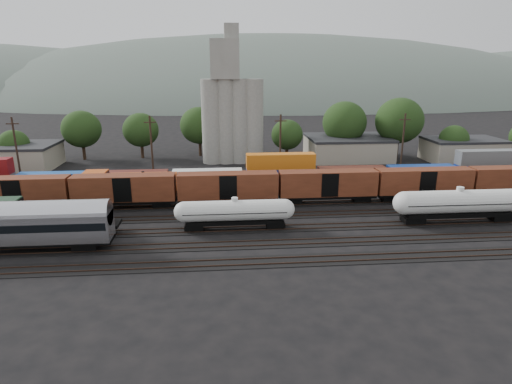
{
  "coord_description": "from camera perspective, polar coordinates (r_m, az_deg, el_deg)",
  "views": [
    {
      "loc": [
        0.57,
        -57.46,
        20.61
      ],
      "look_at": [
        5.67,
        2.0,
        3.0
      ],
      "focal_mm": 30.0,
      "sensor_mm": 36.0,
      "label": 1
    }
  ],
  "objects": [
    {
      "name": "tracks",
      "position": [
        61.03,
        -5.16,
        -3.32
      ],
      "size": [
        180.0,
        33.2,
        0.2
      ],
      "color": "black",
      "rests_on": "ground"
    },
    {
      "name": "utility_poles",
      "position": [
        80.76,
        -5.26,
        6.1
      ],
      "size": [
        122.2,
        0.36,
        12.0
      ],
      "color": "black",
      "rests_on": "ground"
    },
    {
      "name": "distant_hills",
      "position": [
        320.97,
        -0.7,
        9.07
      ],
      "size": [
        860.0,
        286.0,
        130.0
      ],
      "color": "#59665B",
      "rests_on": "ground"
    },
    {
      "name": "container_wall",
      "position": [
        74.72,
        -5.83,
        2.29
      ],
      "size": [
        165.6,
        2.6,
        5.8
      ],
      "color": "black",
      "rests_on": "ground"
    },
    {
      "name": "ground",
      "position": [
        61.05,
        -5.16,
        -3.36
      ],
      "size": [
        600.0,
        600.0,
        0.0
      ],
      "primitive_type": "plane",
      "color": "black"
    },
    {
      "name": "industrial_sheds",
      "position": [
        94.65,
        -1.15,
        5.44
      ],
      "size": [
        119.38,
        17.26,
        5.1
      ],
      "color": "#9E937F",
      "rests_on": "ground"
    },
    {
      "name": "tree_band",
      "position": [
        96.77,
        -4.28,
        8.62
      ],
      "size": [
        164.11,
        21.35,
        14.03
      ],
      "color": "black",
      "rests_on": "ground"
    },
    {
      "name": "orange_locomotive",
      "position": [
        71.51,
        -17.09,
        1.03
      ],
      "size": [
        17.57,
        2.93,
        4.39
      ],
      "color": "black",
      "rests_on": "ground"
    },
    {
      "name": "green_locomotive",
      "position": [
        59.89,
        -26.82,
        -2.89
      ],
      "size": [
        17.32,
        3.06,
        4.58
      ],
      "color": "black",
      "rests_on": "ground"
    },
    {
      "name": "grain_silo",
      "position": [
        93.97,
        -3.28,
        10.7
      ],
      "size": [
        13.4,
        5.0,
        29.0
      ],
      "color": "gray",
      "rests_on": "ground"
    },
    {
      "name": "boxcar_string",
      "position": [
        65.46,
        2.99,
        0.92
      ],
      "size": [
        184.4,
        2.9,
        4.2
      ],
      "color": "black",
      "rests_on": "ground"
    },
    {
      "name": "tank_car_a",
      "position": [
        55.54,
        -2.84,
        -2.66
      ],
      "size": [
        15.67,
        2.81,
        4.11
      ],
      "color": "silver",
      "rests_on": "ground"
    },
    {
      "name": "tank_car_b",
      "position": [
        63.98,
        25.37,
        -1.34
      ],
      "size": [
        18.2,
        3.26,
        4.77
      ],
      "color": "silver",
      "rests_on": "ground"
    }
  ]
}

